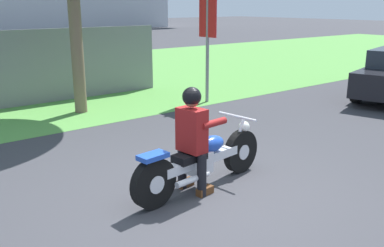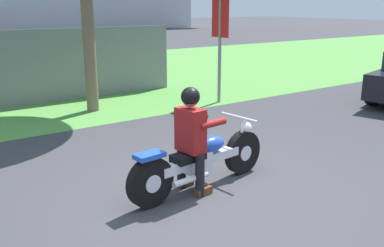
{
  "view_description": "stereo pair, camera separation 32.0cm",
  "coord_description": "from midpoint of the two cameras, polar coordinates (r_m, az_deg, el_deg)",
  "views": [
    {
      "loc": [
        -3.29,
        -3.8,
        2.37
      ],
      "look_at": [
        0.12,
        0.49,
        0.85
      ],
      "focal_mm": 40.23,
      "sensor_mm": 36.0,
      "label": 1
    },
    {
      "loc": [
        -3.03,
        -3.99,
        2.37
      ],
      "look_at": [
        0.12,
        0.49,
        0.85
      ],
      "focal_mm": 40.23,
      "sensor_mm": 36.0,
      "label": 2
    }
  ],
  "objects": [
    {
      "name": "ground",
      "position": [
        5.55,
        3.58,
        -9.81
      ],
      "size": [
        120.0,
        120.0,
        0.0
      ],
      "primitive_type": "plane",
      "color": "#38383D"
    },
    {
      "name": "grass_verge",
      "position": [
        14.37,
        -22.07,
        4.92
      ],
      "size": [
        60.0,
        12.0,
        0.01
      ],
      "primitive_type": "cube",
      "color": "#549342",
      "rests_on": "ground"
    },
    {
      "name": "motorcycle_lead",
      "position": [
        5.68,
        2.86,
        -4.96
      ],
      "size": [
        2.27,
        0.66,
        0.87
      ],
      "rotation": [
        0.0,
        0.0,
        0.11
      ],
      "color": "black",
      "rests_on": "ground"
    },
    {
      "name": "rider_lead",
      "position": [
        5.43,
        1.63,
        -1.16
      ],
      "size": [
        0.58,
        0.5,
        1.39
      ],
      "rotation": [
        0.0,
        0.0,
        0.11
      ],
      "color": "black",
      "rests_on": "ground"
    },
    {
      "name": "sign_banner",
      "position": [
        10.6,
        4.62,
        11.99
      ],
      "size": [
        0.08,
        0.6,
        2.6
      ],
      "color": "gray",
      "rests_on": "ground"
    },
    {
      "name": "fence_segment",
      "position": [
        11.14,
        -18.19,
        7.19
      ],
      "size": [
        7.0,
        0.06,
        1.8
      ],
      "primitive_type": "cube",
      "color": "slate",
      "rests_on": "ground"
    }
  ]
}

